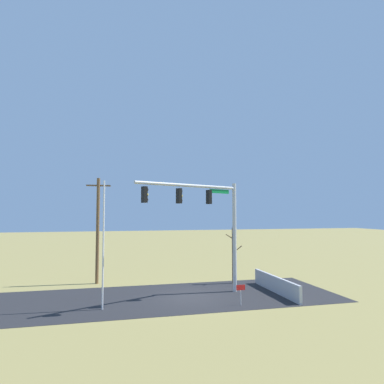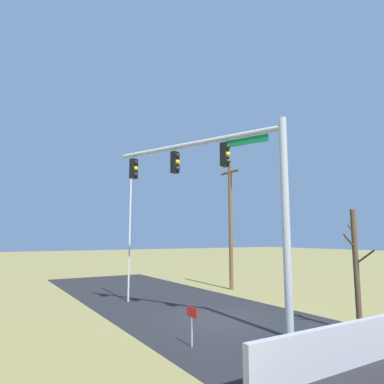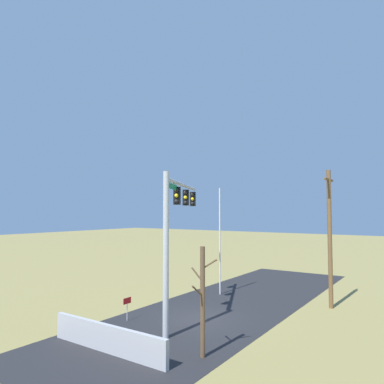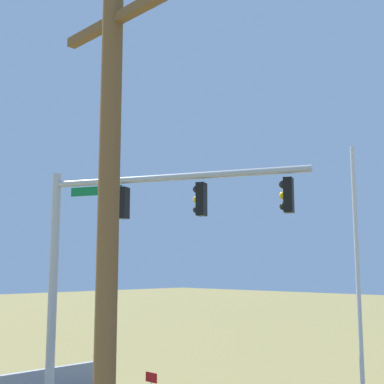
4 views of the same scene
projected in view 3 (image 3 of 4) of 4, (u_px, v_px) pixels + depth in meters
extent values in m
plane|color=olive|center=(198.00, 318.00, 19.56)|extent=(160.00, 160.00, 0.00)
cube|color=#232326|center=(232.00, 303.00, 22.86)|extent=(28.00, 8.00, 0.01)
cube|color=#B7B5AD|center=(151.00, 345.00, 15.65)|extent=(6.00, 6.00, 0.01)
cube|color=#A8A8AD|center=(107.00, 338.00, 14.86)|extent=(0.20, 6.41, 1.14)
cylinder|color=#B2B5BA|center=(166.00, 254.00, 16.69)|extent=(0.28, 0.28, 7.74)
cylinder|color=#B2B5BA|center=(183.00, 185.00, 20.86)|extent=(7.45, 3.52, 0.20)
cube|color=#0F7238|center=(173.00, 187.00, 18.30)|extent=(1.65, 0.77, 0.28)
cube|color=black|center=(177.00, 196.00, 19.23)|extent=(0.37, 0.43, 0.96)
sphere|color=black|center=(176.00, 190.00, 19.10)|extent=(0.22, 0.22, 0.22)
sphere|color=yellow|center=(176.00, 196.00, 19.09)|extent=(0.22, 0.22, 0.22)
sphere|color=black|center=(176.00, 201.00, 19.07)|extent=(0.22, 0.22, 0.22)
cube|color=black|center=(186.00, 198.00, 21.70)|extent=(0.37, 0.43, 0.96)
sphere|color=black|center=(185.00, 193.00, 21.57)|extent=(0.22, 0.22, 0.22)
sphere|color=yellow|center=(185.00, 197.00, 21.55)|extent=(0.22, 0.22, 0.22)
sphere|color=black|center=(185.00, 202.00, 21.54)|extent=(0.22, 0.22, 0.22)
cube|color=black|center=(193.00, 199.00, 24.17)|extent=(0.37, 0.43, 0.96)
sphere|color=black|center=(192.00, 195.00, 24.04)|extent=(0.22, 0.22, 0.22)
sphere|color=yellow|center=(192.00, 199.00, 24.02)|extent=(0.22, 0.22, 0.22)
sphere|color=black|center=(192.00, 203.00, 24.00)|extent=(0.22, 0.22, 0.22)
cylinder|color=silver|center=(220.00, 241.00, 25.47)|extent=(0.10, 0.10, 7.53)
cylinder|color=brown|center=(330.00, 238.00, 21.86)|extent=(0.26, 0.26, 8.40)
cube|color=brown|center=(329.00, 180.00, 22.05)|extent=(1.90, 0.12, 0.12)
cylinder|color=brown|center=(203.00, 301.00, 14.42)|extent=(0.20, 0.20, 4.41)
cylinder|color=brown|center=(198.00, 291.00, 14.14)|extent=(0.78, 0.07, 0.57)
cylinder|color=brown|center=(210.00, 264.00, 14.59)|extent=(0.54, 0.47, 0.39)
cylinder|color=brown|center=(197.00, 275.00, 14.66)|extent=(0.12, 0.61, 0.55)
cylinder|color=silver|center=(127.00, 312.00, 19.12)|extent=(0.04, 0.04, 0.90)
cube|color=red|center=(127.00, 301.00, 19.16)|extent=(0.56, 0.02, 0.32)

